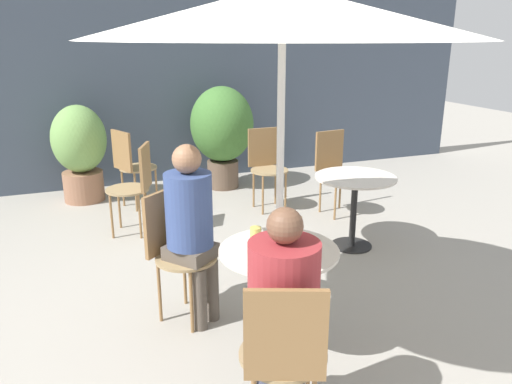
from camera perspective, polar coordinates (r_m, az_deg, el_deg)
ground_plane at (r=3.39m, az=-1.05°, el=-17.75°), size 20.00×20.00×0.00m
storefront_wall at (r=6.86m, az=-13.22°, el=13.27°), size 10.00×0.06×3.00m
cafe_table_near at (r=3.15m, az=2.59°, el=-9.23°), size 0.74×0.74×0.70m
cafe_table_far at (r=4.76m, az=11.21°, el=-0.06°), size 0.76×0.76×0.70m
bistro_chair_0 at (r=3.56m, az=-9.27°, el=-5.74°), size 0.49×0.50×0.93m
bistro_chair_1 at (r=2.42m, az=3.23°, el=-17.61°), size 0.47×0.48×0.93m
bistro_chair_2 at (r=5.13m, az=-13.49°, el=1.28°), size 0.48×0.47×0.93m
bistro_chair_3 at (r=5.70m, az=8.90°, el=3.17°), size 0.43×0.45×0.93m
bistro_chair_4 at (r=5.79m, az=1.17°, el=3.61°), size 0.43×0.43×0.93m
bistro_chair_5 at (r=5.93m, az=-14.19°, el=3.40°), size 0.48×0.47×0.93m
seated_person_0 at (r=3.40m, az=-7.46°, el=-3.12°), size 0.40×0.41×1.28m
seated_person_1 at (r=2.47m, az=3.15°, el=-12.44°), size 0.39×0.41×1.21m
beer_glass_0 at (r=2.98m, az=-0.04°, el=-5.58°), size 0.07×0.07×0.17m
beer_glass_1 at (r=3.15m, az=4.74°, el=-4.33°), size 0.06×0.06×0.17m
potted_plant_0 at (r=6.37m, az=-19.49°, el=4.70°), size 0.64×0.64×1.17m
potted_plant_1 at (r=6.54m, az=-3.90°, el=7.24°), size 0.82×0.82×1.34m
umbrella at (r=2.81m, az=3.05°, el=19.75°), size 2.17×2.17×2.21m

